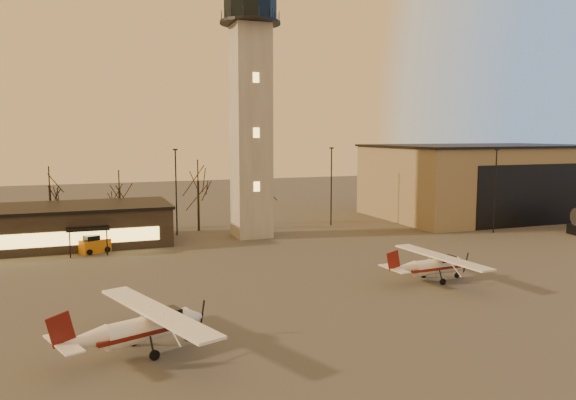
{
  "coord_description": "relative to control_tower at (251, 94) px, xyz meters",
  "views": [
    {
      "loc": [
        -18.72,
        -31.75,
        11.91
      ],
      "look_at": [
        -1.89,
        13.0,
        6.23
      ],
      "focal_mm": 35.0,
      "sensor_mm": 36.0,
      "label": 1
    }
  ],
  "objects": [
    {
      "name": "ground",
      "position": [
        0.0,
        -30.0,
        -16.33
      ],
      "size": [
        220.0,
        220.0,
        0.0
      ],
      "primitive_type": "plane",
      "color": "#494644",
      "rests_on": "ground"
    },
    {
      "name": "control_tower",
      "position": [
        0.0,
        0.0,
        0.0
      ],
      "size": [
        6.8,
        6.8,
        32.6
      ],
      "color": "gray",
      "rests_on": "ground"
    },
    {
      "name": "hangar",
      "position": [
        36.0,
        3.98,
        -11.17
      ],
      "size": [
        30.6,
        20.6,
        10.3
      ],
      "color": "#827155",
      "rests_on": "ground"
    },
    {
      "name": "terminal",
      "position": [
        -21.99,
        1.98,
        -14.17
      ],
      "size": [
        25.4,
        12.2,
        4.3
      ],
      "color": "black",
      "rests_on": "ground"
    },
    {
      "name": "light_poles",
      "position": [
        0.5,
        1.0,
        -10.92
      ],
      "size": [
        58.5,
        12.25,
        10.14
      ],
      "color": "black",
      "rests_on": "ground"
    },
    {
      "name": "tree_row",
      "position": [
        -13.7,
        9.16,
        -10.39
      ],
      "size": [
        37.2,
        9.2,
        8.8
      ],
      "color": "black",
      "rests_on": "ground"
    },
    {
      "name": "cessna_front",
      "position": [
        8.31,
        -24.34,
        -15.33
      ],
      "size": [
        8.41,
        10.61,
        2.92
      ],
      "rotation": [
        0.0,
        0.0,
        0.08
      ],
      "color": "silver",
      "rests_on": "ground"
    },
    {
      "name": "cessna_rear",
      "position": [
        -15.33,
        -31.27,
        -15.23
      ],
      "size": [
        9.35,
        11.44,
        3.21
      ],
      "rotation": [
        0.0,
        0.0,
        0.34
      ],
      "color": "white",
      "rests_on": "ground"
    },
    {
      "name": "service_cart",
      "position": [
        -17.47,
        -3.02,
        -15.64
      ],
      "size": [
        3.21,
        2.68,
        1.8
      ],
      "rotation": [
        0.0,
        0.0,
        0.43
      ],
      "color": "orange",
      "rests_on": "ground"
    }
  ]
}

